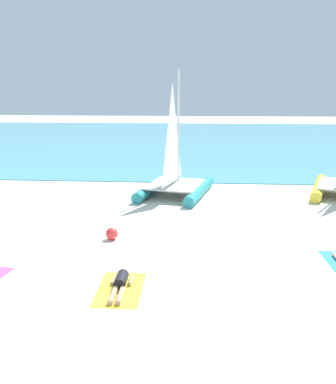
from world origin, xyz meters
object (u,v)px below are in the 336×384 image
Objects in this scene: towel_center_left at (120,289)px; sunbather_center_left at (120,283)px; beach_ball at (112,234)px; sailboat_teal at (175,177)px.

towel_center_left is 1.22× the size of sunbather_center_left.
beach_ball is (-0.92, 3.45, 0.20)m from towel_center_left.
towel_center_left is 3.58m from beach_ball.
towel_center_left is 4.70× the size of beach_ball.
sailboat_teal is 14.07× the size of beach_ball.
beach_ball is at bearing -93.26° from sailboat_teal.
sailboat_teal reaches higher than sunbather_center_left.
sailboat_teal is at bearing 85.18° from towel_center_left.
towel_center_left is 0.14m from sunbather_center_left.
sailboat_teal is 9.55m from sunbather_center_left.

